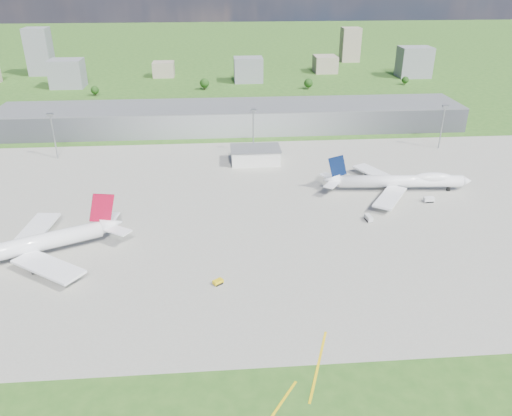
{
  "coord_description": "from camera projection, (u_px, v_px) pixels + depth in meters",
  "views": [
    {
      "loc": [
        -10.1,
        -156.35,
        97.94
      ],
      "look_at": [
        4.35,
        24.91,
        9.0
      ],
      "focal_mm": 35.0,
      "sensor_mm": 36.0,
      "label": 1
    }
  ],
  "objects": [
    {
      "name": "ground",
      "position": [
        234.0,
        135.0,
        318.07
      ],
      "size": [
        1400.0,
        1400.0,
        0.0
      ],
      "primitive_type": "plane",
      "color": "#2C581B",
      "rests_on": "ground"
    },
    {
      "name": "apron",
      "position": [
        266.0,
        211.0,
        220.27
      ],
      "size": [
        360.0,
        190.0,
        0.08
      ],
      "primitive_type": "cube",
      "color": "gray",
      "rests_on": "ground"
    },
    {
      "name": "terminal",
      "position": [
        233.0,
        117.0,
        328.21
      ],
      "size": [
        300.0,
        42.0,
        15.0
      ],
      "primitive_type": "cube",
      "color": "gray",
      "rests_on": "ground"
    },
    {
      "name": "ops_building",
      "position": [
        255.0,
        156.0,
        272.26
      ],
      "size": [
        26.0,
        16.0,
        8.0
      ],
      "primitive_type": "cube",
      "color": "silver",
      "rests_on": "ground"
    },
    {
      "name": "mast_west",
      "position": [
        52.0,
        128.0,
        271.81
      ],
      "size": [
        3.5,
        2.0,
        25.9
      ],
      "color": "gray",
      "rests_on": "ground"
    },
    {
      "name": "mast_center",
      "position": [
        253.0,
        123.0,
        279.67
      ],
      "size": [
        3.5,
        2.0,
        25.9
      ],
      "color": "gray",
      "rests_on": "ground"
    },
    {
      "name": "mast_east",
      "position": [
        443.0,
        119.0,
        287.52
      ],
      "size": [
        3.5,
        2.0,
        25.9
      ],
      "color": "gray",
      "rests_on": "ground"
    },
    {
      "name": "airliner_red_twin",
      "position": [
        23.0,
        247.0,
        180.93
      ],
      "size": [
        71.73,
        54.0,
        20.92
      ],
      "rotation": [
        0.0,
        0.0,
        3.57
      ],
      "color": "white",
      "rests_on": "ground"
    },
    {
      "name": "airliner_blue_quad",
      "position": [
        401.0,
        181.0,
        237.24
      ],
      "size": [
        70.93,
        55.51,
        18.52
      ],
      "rotation": [
        0.0,
        0.0,
        -0.07
      ],
      "color": "white",
      "rests_on": "ground"
    },
    {
      "name": "tug_yellow",
      "position": [
        218.0,
        282.0,
        169.28
      ],
      "size": [
        3.89,
        3.52,
        1.71
      ],
      "rotation": [
        0.0,
        0.0,
        0.61
      ],
      "color": "yellow",
      "rests_on": "ground"
    },
    {
      "name": "van_white_near",
      "position": [
        369.0,
        218.0,
        211.1
      ],
      "size": [
        2.66,
        4.96,
        2.44
      ],
      "rotation": [
        0.0,
        0.0,
        1.69
      ],
      "color": "silver",
      "rests_on": "ground"
    },
    {
      "name": "van_white_far",
      "position": [
        429.0,
        200.0,
        227.74
      ],
      "size": [
        4.85,
        2.53,
        2.46
      ],
      "rotation": [
        0.0,
        0.0,
        0.05
      ],
      "color": "silver",
      "rests_on": "ground"
    },
    {
      "name": "bldg_w",
      "position": [
        67.0,
        73.0,
        437.12
      ],
      "size": [
        28.0,
        22.0,
        24.0
      ],
      "primitive_type": "cube",
      "color": "slate",
      "rests_on": "ground"
    },
    {
      "name": "bldg_cw",
      "position": [
        164.0,
        69.0,
        480.85
      ],
      "size": [
        20.0,
        18.0,
        14.0
      ],
      "primitive_type": "cube",
      "color": "gray",
      "rests_on": "ground"
    },
    {
      "name": "bldg_c",
      "position": [
        248.0,
        70.0,
        457.94
      ],
      "size": [
        26.0,
        20.0,
        22.0
      ],
      "primitive_type": "cube",
      "color": "slate",
      "rests_on": "ground"
    },
    {
      "name": "bldg_ce",
      "position": [
        325.0,
        64.0,
        500.79
      ],
      "size": [
        22.0,
        24.0,
        16.0
      ],
      "primitive_type": "cube",
      "color": "gray",
      "rests_on": "ground"
    },
    {
      "name": "bldg_e",
      "position": [
        414.0,
        62.0,
        477.0
      ],
      "size": [
        30.0,
        22.0,
        28.0
      ],
      "primitive_type": "cube",
      "color": "slate",
      "rests_on": "ground"
    },
    {
      "name": "bldg_tall_w",
      "position": [
        39.0,
        52.0,
        483.6
      ],
      "size": [
        22.0,
        20.0,
        44.0
      ],
      "primitive_type": "cube",
      "color": "slate",
      "rests_on": "ground"
    },
    {
      "name": "bldg_tall_e",
      "position": [
        350.0,
        45.0,
        552.98
      ],
      "size": [
        20.0,
        18.0,
        36.0
      ],
      "primitive_type": "cube",
      "color": "gray",
      "rests_on": "ground"
    },
    {
      "name": "tree_w",
      "position": [
        95.0,
        90.0,
        411.06
      ],
      "size": [
        6.75,
        6.75,
        8.25
      ],
      "color": "#382314",
      "rests_on": "ground"
    },
    {
      "name": "tree_c",
      "position": [
        204.0,
        83.0,
        430.49
      ],
      "size": [
        8.1,
        8.1,
        9.9
      ],
      "color": "#382314",
      "rests_on": "ground"
    },
    {
      "name": "tree_e",
      "position": [
        308.0,
        83.0,
        432.58
      ],
      "size": [
        7.65,
        7.65,
        9.35
      ],
      "color": "#382314",
      "rests_on": "ground"
    },
    {
      "name": "tree_far_e",
      "position": [
        405.0,
        80.0,
        448.39
      ],
      "size": [
        6.3,
        6.3,
        7.7
      ],
      "color": "#382314",
      "rests_on": "ground"
    }
  ]
}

